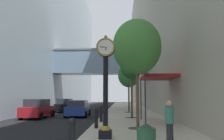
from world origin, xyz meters
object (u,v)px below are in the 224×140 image
at_px(street_clock, 106,80).
at_px(bollard_third, 96,117).
at_px(car_black_near, 65,106).
at_px(bollard_fourth, 101,113).
at_px(car_red_mid, 38,109).
at_px(street_tree_mid_far, 129,75).
at_px(bollard_nearest, 72,138).
at_px(pedestrian_walking, 169,121).
at_px(car_blue_far, 78,109).
at_px(street_tree_mid_near, 131,67).
at_px(street_tree_near, 137,47).

height_order(street_clock, bollard_third, street_clock).
xyz_separation_m(street_clock, car_black_near, (-6.48, 18.92, -1.82)).
bearing_deg(street_clock, bollard_fourth, 96.57).
height_order(car_black_near, car_red_mid, car_red_mid).
xyz_separation_m(street_clock, bollard_third, (-0.73, 3.11, -1.89)).
distance_m(bollard_third, car_black_near, 16.82).
bearing_deg(street_tree_mid_far, street_clock, -95.66).
distance_m(bollard_nearest, car_black_near, 23.00).
height_order(bollard_third, street_tree_mid_far, street_tree_mid_far).
relative_size(bollard_nearest, street_tree_mid_far, 0.20).
height_order(street_clock, bollard_nearest, street_clock).
height_order(bollard_third, pedestrian_walking, pedestrian_walking).
xyz_separation_m(bollard_third, car_red_mid, (-6.14, 7.37, 0.08)).
xyz_separation_m(pedestrian_walking, car_black_near, (-8.97, 20.10, -0.18)).
height_order(bollard_third, car_blue_far, car_blue_far).
distance_m(street_tree_mid_near, street_tree_mid_far, 6.66).
xyz_separation_m(bollard_fourth, car_red_mid, (-6.14, 4.13, 0.08)).
height_order(street_tree_near, street_tree_mid_near, street_tree_near).
bearing_deg(bollard_fourth, bollard_third, -90.00).
bearing_deg(street_tree_mid_near, street_clock, -99.47).
bearing_deg(car_black_near, car_blue_far, -66.12).
bearing_deg(car_blue_far, bollard_third, -72.99).
height_order(bollard_fourth, car_black_near, car_black_near).
relative_size(street_clock, car_red_mid, 1.01).
bearing_deg(car_black_near, street_tree_mid_near, -48.48).
relative_size(street_tree_mid_near, car_red_mid, 1.25).
relative_size(bollard_fourth, car_blue_far, 0.28).
bearing_deg(street_clock, car_black_near, 108.91).
distance_m(bollard_nearest, pedestrian_walking, 3.90).
relative_size(pedestrian_walking, car_red_mid, 0.36).
relative_size(street_tree_mid_far, pedestrian_walking, 3.54).
xyz_separation_m(street_tree_near, car_black_near, (-8.11, 15.82, -4.01)).
xyz_separation_m(bollard_nearest, car_red_mid, (-6.14, 13.83, 0.08)).
xyz_separation_m(street_tree_near, pedestrian_walking, (0.86, -4.27, -3.83)).
bearing_deg(car_blue_far, street_tree_mid_far, 39.20).
bearing_deg(street_tree_mid_far, bollard_third, -100.05).
bearing_deg(street_tree_mid_far, bollard_fourth, -103.18).
bearing_deg(bollard_third, bollard_fourth, 90.00).
distance_m(bollard_third, pedestrian_walking, 5.37).
height_order(street_clock, street_tree_mid_near, street_tree_mid_near).
height_order(bollard_nearest, bollard_third, same).
height_order(bollard_third, street_tree_mid_near, street_tree_mid_near).
height_order(street_tree_mid_far, pedestrian_walking, street_tree_mid_far).
height_order(street_clock, pedestrian_walking, street_clock).
height_order(pedestrian_walking, car_black_near, pedestrian_walking).
relative_size(street_clock, car_blue_far, 1.08).
relative_size(bollard_nearest, pedestrian_walking, 0.71).
bearing_deg(bollard_fourth, car_black_near, 114.58).
bearing_deg(pedestrian_walking, bollard_nearest, -146.04).
xyz_separation_m(street_tree_near, street_tree_mid_near, (-0.00, 6.66, -0.25)).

